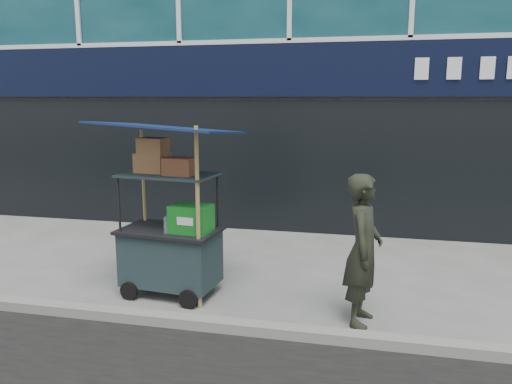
# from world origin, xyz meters

# --- Properties ---
(ground) EXTENTS (80.00, 80.00, 0.00)m
(ground) POSITION_xyz_m (0.00, 0.00, 0.00)
(ground) COLOR slate
(ground) RESTS_ON ground
(curb) EXTENTS (80.00, 0.18, 0.12)m
(curb) POSITION_xyz_m (0.00, -0.20, 0.06)
(curb) COLOR gray
(curb) RESTS_ON ground
(vendor_cart) EXTENTS (1.72, 1.31, 2.18)m
(vendor_cart) POSITION_xyz_m (-0.94, 0.64, 0.76)
(vendor_cart) COLOR #1B2A2F
(vendor_cart) RESTS_ON ground
(vendor_man) EXTENTS (0.47, 0.65, 1.66)m
(vendor_man) POSITION_xyz_m (1.38, 0.34, 0.83)
(vendor_man) COLOR black
(vendor_man) RESTS_ON ground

